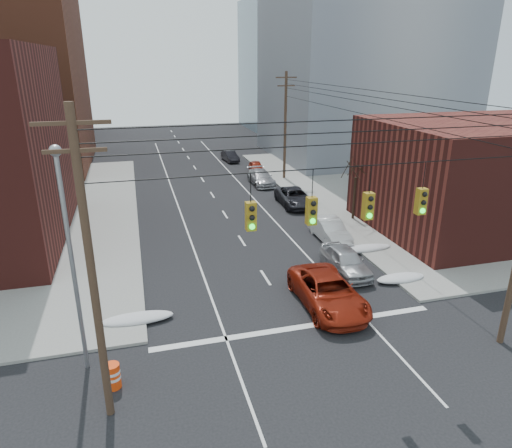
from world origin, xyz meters
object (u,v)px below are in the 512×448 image
parked_car_f (230,156)px  lot_car_b (37,198)px  lot_car_d (0,210)px  parked_car_b (330,230)px  parked_car_d (261,178)px  construction_barrel (113,376)px  parked_car_c (294,197)px  parked_car_e (256,167)px  parked_car_a (345,261)px  red_pickup (328,292)px

parked_car_f → lot_car_b: lot_car_b is taller
lot_car_d → parked_car_b: bearing=-99.8°
parked_car_d → construction_barrel: 31.32m
parked_car_f → construction_barrel: size_ratio=3.72×
parked_car_b → lot_car_b: parked_car_b is taller
parked_car_b → parked_car_f: parked_car_b is taller
parked_car_c → lot_car_d: lot_car_d is taller
parked_car_d → construction_barrel: size_ratio=4.81×
parked_car_d → lot_car_b: parked_car_d is taller
parked_car_c → parked_car_e: (0.00, 12.78, -0.12)m
parked_car_a → parked_car_b: 5.26m
parked_car_b → lot_car_b: size_ratio=1.04×
parked_car_b → construction_barrel: size_ratio=4.45×
parked_car_d → lot_car_d: size_ratio=1.11×
parked_car_a → parked_car_c: 13.60m
lot_car_b → parked_car_e: bearing=-48.7°
parked_car_e → parked_car_f: size_ratio=0.95×
red_pickup → parked_car_c: red_pickup is taller
parked_car_d → parked_car_f: 11.90m
parked_car_f → lot_car_b: bearing=-151.2°
red_pickup → parked_car_c: size_ratio=1.12×
lot_car_d → construction_barrel: (9.02, -22.70, -0.39)m
parked_car_b → parked_car_e: parked_car_b is taller
red_pickup → parked_car_b: size_ratio=1.29×
parked_car_f → lot_car_d: size_ratio=0.86×
construction_barrel → parked_car_e: bearing=66.0°
red_pickup → lot_car_b: 28.33m
red_pickup → parked_car_e: (4.22, 29.69, -0.20)m
parked_car_d → lot_car_d: lot_car_d is taller
parked_car_b → lot_car_d: lot_car_d is taller
red_pickup → parked_car_e: bearing=82.6°
red_pickup → construction_barrel: size_ratio=5.73×
parked_car_f → lot_car_d: (-22.22, -17.24, 0.28)m
parked_car_c → parked_car_e: size_ratio=1.45×
red_pickup → lot_car_b: red_pickup is taller
parked_car_d → lot_car_d: 23.55m
parked_car_c → parked_car_d: (-0.90, 7.57, -0.01)m
parked_car_e → parked_car_f: 6.86m
parked_car_a → parked_car_d: 21.08m
parked_car_c → parked_car_a: bearing=-94.6°
parked_car_e → lot_car_b: (-21.68, -7.38, 0.15)m
parked_car_f → parked_car_c: bearing=-91.5°
parked_car_c → construction_barrel: parked_car_c is taller
parked_car_e → parked_car_f: parked_car_f is taller
parked_car_d → parked_car_f: size_ratio=1.29×
parked_car_e → construction_barrel: (-14.80, -33.27, -0.09)m
red_pickup → parked_car_b: red_pickup is taller
parked_car_a → construction_barrel: (-13.20, -6.99, -0.24)m
parked_car_a → lot_car_d: bearing=144.6°
lot_car_d → parked_car_d: bearing=-62.3°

